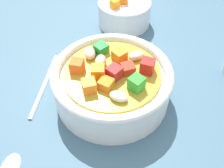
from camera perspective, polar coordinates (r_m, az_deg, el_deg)
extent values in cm
cube|color=#42667A|center=(42.59, 0.00, -3.58)|extent=(140.00, 140.00, 2.00)
cylinder|color=white|center=(39.98, 0.00, -0.47)|extent=(17.20, 17.20, 4.87)
torus|color=white|center=(37.92, 0.00, 2.41)|extent=(17.51, 17.51, 1.34)
cylinder|color=gold|center=(38.07, 0.00, 2.19)|extent=(13.96, 13.96, 0.40)
cube|color=red|center=(37.68, 3.37, 3.29)|extent=(1.87, 1.87, 1.27)
cube|color=orange|center=(39.59, 1.61, 6.18)|extent=(2.28, 2.28, 1.48)
cube|color=green|center=(40.90, -1.83, 7.68)|extent=(2.32, 2.32, 1.40)
cube|color=orange|center=(37.98, -7.46, 3.85)|extent=(2.45, 2.45, 1.77)
ellipsoid|color=beige|center=(39.85, 5.18, 6.04)|extent=(1.95, 2.71, 1.21)
ellipsoid|color=beige|center=(38.50, -2.44, 4.80)|extent=(2.95, 2.55, 1.57)
cube|color=green|center=(35.35, 5.22, 0.15)|extent=(2.40, 2.40, 1.92)
cube|color=orange|center=(35.59, -1.31, 0.03)|extent=(2.52, 2.52, 1.27)
cube|color=orange|center=(36.88, -3.03, 2.61)|extent=(2.30, 2.30, 1.75)
cube|color=red|center=(37.72, 7.53, 3.76)|extent=(2.52, 2.52, 2.04)
ellipsoid|color=beige|center=(40.09, -4.69, 6.52)|extent=(2.84, 2.22, 1.36)
cube|color=orange|center=(35.24, -4.90, -0.38)|extent=(1.94, 1.94, 1.62)
ellipsoid|color=beige|center=(34.31, 1.41, -2.65)|extent=(2.90, 2.91, 1.04)
cube|color=red|center=(36.66, 0.48, 2.43)|extent=(2.41, 2.41, 1.81)
cylinder|color=silver|center=(44.56, -14.23, 0.12)|extent=(12.57, 7.11, 0.72)
ellipsoid|color=silver|center=(37.46, -20.93, -15.90)|extent=(4.51, 3.93, 0.73)
cylinder|color=white|center=(55.50, 2.60, 14.75)|extent=(10.38, 10.38, 4.40)
torus|color=white|center=(54.24, 2.69, 16.89)|extent=(10.48, 10.48, 0.83)
cube|color=orange|center=(52.81, 0.59, 16.67)|extent=(1.83, 1.83, 1.44)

